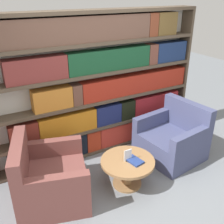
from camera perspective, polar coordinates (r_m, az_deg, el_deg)
name	(u,v)px	position (r m, az deg, el deg)	size (l,w,h in m)	color
ground_plane	(145,197)	(3.68, 7.24, -17.82)	(14.00, 14.00, 0.00)	slate
bookshelf	(100,87)	(4.12, -2.73, 5.56)	(3.47, 0.30, 2.25)	silver
armchair_left	(49,180)	(3.54, -13.52, -14.11)	(1.07, 1.11, 0.88)	brown
armchair_right	(172,139)	(4.36, 13.02, -5.83)	(0.96, 1.01, 0.88)	#42476B
coffee_table	(127,167)	(3.67, 3.39, -11.88)	(0.74, 0.74, 0.40)	olive
table_sign	(128,156)	(3.56, 3.46, -9.51)	(0.12, 0.06, 0.17)	black
stray_book	(134,161)	(3.58, 4.89, -10.51)	(0.20, 0.26, 0.03)	navy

